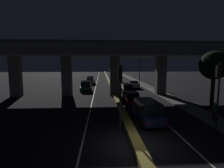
{
  "coord_description": "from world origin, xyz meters",
  "views": [
    {
      "loc": [
        -2.14,
        -10.23,
        5.08
      ],
      "look_at": [
        -0.1,
        22.72,
        1.25
      ],
      "focal_mm": 28.0,
      "sensor_mm": 36.0,
      "label": 1
    }
  ],
  "objects_px": {
    "car_white_sixth": "(115,79)",
    "car_dark_green_lead_oncoming": "(86,85)",
    "traffic_light_left_of_median": "(120,86)",
    "car_silver_second_oncoming": "(91,80)",
    "car_grey_fourth": "(134,84)",
    "car_grey_fifth": "(118,81)",
    "pedestrian_on_sidewalk": "(214,112)",
    "car_dark_blue_lead": "(147,111)",
    "car_dark_red_second": "(131,97)",
    "street_lamp": "(139,67)",
    "motorcycle_blue_filtering_near": "(134,111)",
    "car_black_third": "(127,89)",
    "traffic_light_right_of_median": "(218,84)"
  },
  "relations": [
    {
      "from": "car_silver_second_oncoming",
      "to": "car_dark_blue_lead",
      "type": "bearing_deg",
      "value": 15.37
    },
    {
      "from": "traffic_light_left_of_median",
      "to": "street_lamp",
      "type": "height_order",
      "value": "street_lamp"
    },
    {
      "from": "car_grey_fifth",
      "to": "traffic_light_right_of_median",
      "type": "bearing_deg",
      "value": -170.75
    },
    {
      "from": "car_dark_blue_lead",
      "to": "car_dark_red_second",
      "type": "distance_m",
      "value": 7.31
    },
    {
      "from": "street_lamp",
      "to": "car_silver_second_oncoming",
      "type": "height_order",
      "value": "street_lamp"
    },
    {
      "from": "car_dark_red_second",
      "to": "motorcycle_blue_filtering_near",
      "type": "xyz_separation_m",
      "value": [
        -0.75,
        -5.95,
        -0.15
      ]
    },
    {
      "from": "car_white_sixth",
      "to": "car_silver_second_oncoming",
      "type": "height_order",
      "value": "car_silver_second_oncoming"
    },
    {
      "from": "car_dark_blue_lead",
      "to": "car_black_third",
      "type": "xyz_separation_m",
      "value": [
        0.25,
        14.14,
        -0.09
      ]
    },
    {
      "from": "car_dark_green_lead_oncoming",
      "to": "traffic_light_right_of_median",
      "type": "bearing_deg",
      "value": 27.75
    },
    {
      "from": "car_dark_red_second",
      "to": "car_grey_fourth",
      "type": "relative_size",
      "value": 1.1
    },
    {
      "from": "car_silver_second_oncoming",
      "to": "motorcycle_blue_filtering_near",
      "type": "distance_m",
      "value": 29.36
    },
    {
      "from": "car_white_sixth",
      "to": "motorcycle_blue_filtering_near",
      "type": "height_order",
      "value": "car_white_sixth"
    },
    {
      "from": "car_dark_blue_lead",
      "to": "car_dark_green_lead_oncoming",
      "type": "bearing_deg",
      "value": 17.41
    },
    {
      "from": "car_grey_fifth",
      "to": "car_dark_blue_lead",
      "type": "bearing_deg",
      "value": 179.85
    },
    {
      "from": "traffic_light_left_of_median",
      "to": "pedestrian_on_sidewalk",
      "type": "height_order",
      "value": "traffic_light_left_of_median"
    },
    {
      "from": "car_black_third",
      "to": "car_silver_second_oncoming",
      "type": "height_order",
      "value": "car_silver_second_oncoming"
    },
    {
      "from": "traffic_light_left_of_median",
      "to": "street_lamp",
      "type": "relative_size",
      "value": 0.7
    },
    {
      "from": "car_dark_blue_lead",
      "to": "car_silver_second_oncoming",
      "type": "xyz_separation_m",
      "value": [
        -6.75,
        30.12,
        -0.03
      ]
    },
    {
      "from": "pedestrian_on_sidewalk",
      "to": "car_grey_fifth",
      "type": "bearing_deg",
      "value": 100.89
    },
    {
      "from": "car_dark_blue_lead",
      "to": "motorcycle_blue_filtering_near",
      "type": "distance_m",
      "value": 1.66
    },
    {
      "from": "car_dark_red_second",
      "to": "car_black_third",
      "type": "xyz_separation_m",
      "value": [
        0.37,
        6.83,
        0.14
      ]
    },
    {
      "from": "traffic_light_left_of_median",
      "to": "car_silver_second_oncoming",
      "type": "bearing_deg",
      "value": 97.41
    },
    {
      "from": "traffic_light_left_of_median",
      "to": "traffic_light_right_of_median",
      "type": "distance_m",
      "value": 7.57
    },
    {
      "from": "car_dark_red_second",
      "to": "car_black_third",
      "type": "height_order",
      "value": "car_black_third"
    },
    {
      "from": "car_dark_blue_lead",
      "to": "pedestrian_on_sidewalk",
      "type": "bearing_deg",
      "value": -97.29
    },
    {
      "from": "traffic_light_right_of_median",
      "to": "street_lamp",
      "type": "bearing_deg",
      "value": 89.77
    },
    {
      "from": "car_dark_red_second",
      "to": "pedestrian_on_sidewalk",
      "type": "distance_m",
      "value": 9.76
    },
    {
      "from": "car_grey_fourth",
      "to": "car_white_sixth",
      "type": "bearing_deg",
      "value": 13.2
    },
    {
      "from": "motorcycle_blue_filtering_near",
      "to": "car_dark_green_lead_oncoming",
      "type": "bearing_deg",
      "value": 17.41
    },
    {
      "from": "car_black_third",
      "to": "pedestrian_on_sidewalk",
      "type": "distance_m",
      "value": 15.61
    },
    {
      "from": "car_dark_red_second",
      "to": "car_grey_fifth",
      "type": "xyz_separation_m",
      "value": [
        0.35,
        21.12,
        0.07
      ]
    },
    {
      "from": "car_grey_fourth",
      "to": "traffic_light_left_of_median",
      "type": "bearing_deg",
      "value": 168.81
    },
    {
      "from": "traffic_light_left_of_median",
      "to": "street_lamp",
      "type": "distance_m",
      "value": 30.4
    },
    {
      "from": "car_dark_red_second",
      "to": "street_lamp",
      "type": "bearing_deg",
      "value": -14.33
    },
    {
      "from": "traffic_light_left_of_median",
      "to": "motorcycle_blue_filtering_near",
      "type": "bearing_deg",
      "value": 61.63
    },
    {
      "from": "car_dark_blue_lead",
      "to": "motorcycle_blue_filtering_near",
      "type": "relative_size",
      "value": 2.52
    },
    {
      "from": "traffic_light_left_of_median",
      "to": "car_dark_blue_lead",
      "type": "distance_m",
      "value": 4.0
    },
    {
      "from": "car_black_third",
      "to": "car_dark_green_lead_oncoming",
      "type": "relative_size",
      "value": 0.94
    },
    {
      "from": "car_white_sixth",
      "to": "car_dark_green_lead_oncoming",
      "type": "relative_size",
      "value": 0.87
    },
    {
      "from": "car_black_third",
      "to": "car_silver_second_oncoming",
      "type": "bearing_deg",
      "value": 22.51
    },
    {
      "from": "car_dark_red_second",
      "to": "traffic_light_left_of_median",
      "type": "bearing_deg",
      "value": 164.97
    },
    {
      "from": "car_dark_red_second",
      "to": "car_black_third",
      "type": "relative_size",
      "value": 1.02
    },
    {
      "from": "car_dark_red_second",
      "to": "car_silver_second_oncoming",
      "type": "xyz_separation_m",
      "value": [
        -6.62,
        22.81,
        0.2
      ]
    },
    {
      "from": "car_dark_blue_lead",
      "to": "car_white_sixth",
      "type": "height_order",
      "value": "car_dark_blue_lead"
    },
    {
      "from": "car_white_sixth",
      "to": "car_grey_fifth",
      "type": "bearing_deg",
      "value": -176.74
    },
    {
      "from": "car_silver_second_oncoming",
      "to": "motorcycle_blue_filtering_near",
      "type": "relative_size",
      "value": 2.41
    },
    {
      "from": "traffic_light_right_of_median",
      "to": "car_silver_second_oncoming",
      "type": "xyz_separation_m",
      "value": [
        -11.73,
        31.94,
        -2.55
      ]
    },
    {
      "from": "street_lamp",
      "to": "car_dark_red_second",
      "type": "relative_size",
      "value": 1.56
    },
    {
      "from": "car_black_third",
      "to": "motorcycle_blue_filtering_near",
      "type": "bearing_deg",
      "value": 173.83
    },
    {
      "from": "car_grey_fourth",
      "to": "car_grey_fifth",
      "type": "distance_m",
      "value": 7.02
    }
  ]
}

